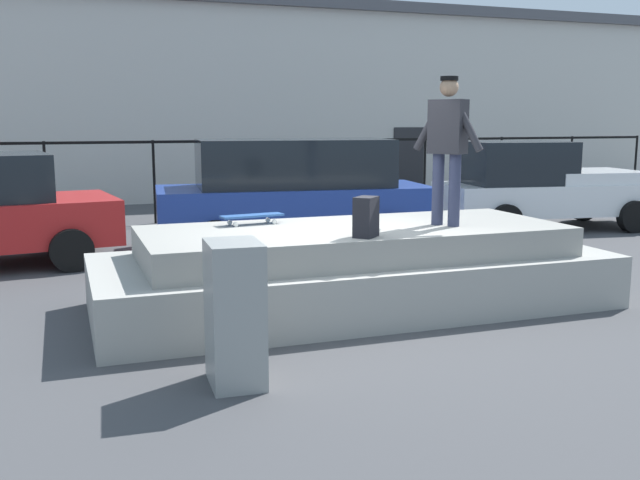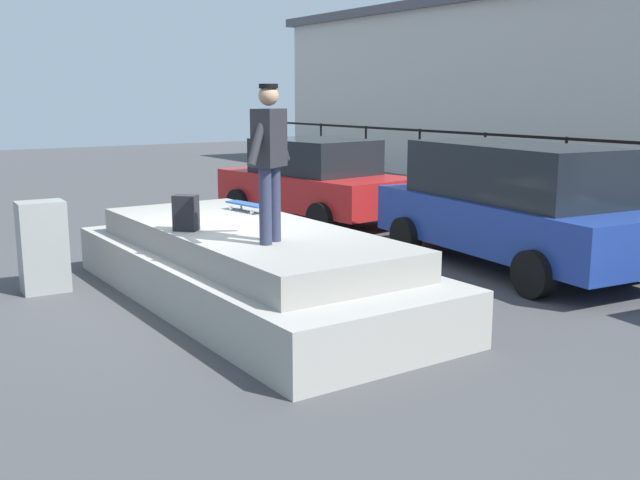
% 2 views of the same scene
% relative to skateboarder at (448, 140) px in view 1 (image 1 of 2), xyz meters
% --- Properties ---
extents(ground_plane, '(60.00, 60.00, 0.00)m').
position_rel_skateboarder_xyz_m(ground_plane, '(-1.33, -0.08, -1.99)').
color(ground_plane, '#424244').
extents(concrete_ledge, '(6.09, 2.44, 0.97)m').
position_rel_skateboarder_xyz_m(concrete_ledge, '(-1.06, 0.27, -1.54)').
color(concrete_ledge, '#9E9B93').
rests_on(concrete_ledge, ground_plane).
extents(skateboarder, '(0.56, 0.82, 1.75)m').
position_rel_skateboarder_xyz_m(skateboarder, '(0.00, 0.00, 0.00)').
color(skateboarder, '#2D334C').
rests_on(skateboarder, concrete_ledge).
extents(skateboard, '(0.79, 0.31, 0.12)m').
position_rel_skateboarder_xyz_m(skateboard, '(-2.16, 0.87, -0.91)').
color(skateboard, '#264C8C').
rests_on(skateboard, concrete_ledge).
extents(backpack, '(0.34, 0.34, 0.44)m').
position_rel_skateboarder_xyz_m(backpack, '(-1.24, -0.47, -0.80)').
color(backpack, black).
rests_on(backpack, concrete_ledge).
extents(car_blue_hatchback_mid, '(4.92, 2.46, 1.89)m').
position_rel_skateboarder_xyz_m(car_blue_hatchback_mid, '(-0.46, 4.50, -1.00)').
color(car_blue_hatchback_mid, navy).
rests_on(car_blue_hatchback_mid, ground_plane).
extents(car_white_pickup_far, '(4.66, 2.46, 1.79)m').
position_rel_skateboarder_xyz_m(car_white_pickup_far, '(4.97, 4.78, -1.10)').
color(car_white_pickup_far, white).
rests_on(car_white_pickup_far, ground_plane).
extents(utility_box, '(0.47, 0.62, 1.23)m').
position_rel_skateboarder_xyz_m(utility_box, '(-3.00, -1.77, -1.37)').
color(utility_box, gray).
rests_on(utility_box, ground_plane).
extents(fence_row, '(24.06, 0.06, 1.80)m').
position_rel_skateboarder_xyz_m(fence_row, '(-1.33, 8.25, -0.72)').
color(fence_row, black).
rests_on(fence_row, ground_plane).
extents(warehouse_building, '(35.27, 7.87, 5.59)m').
position_rel_skateboarder_xyz_m(warehouse_building, '(-1.33, 15.78, 0.82)').
color(warehouse_building, beige).
rests_on(warehouse_building, ground_plane).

